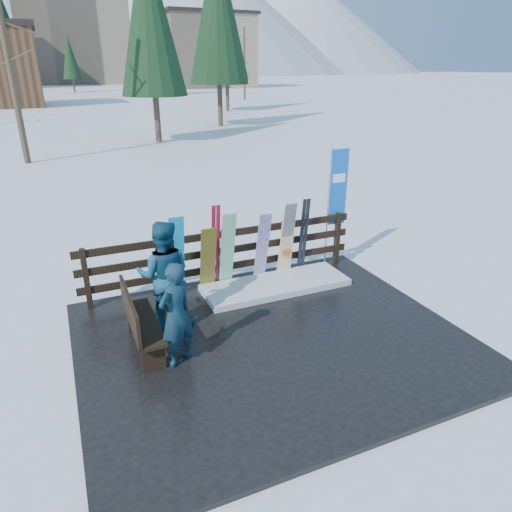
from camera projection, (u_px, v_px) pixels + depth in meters
name	position (u px, v px, depth m)	size (l,w,h in m)	color
ground	(272.00, 342.00, 7.38)	(700.00, 700.00, 0.00)	white
deck	(273.00, 340.00, 7.37)	(6.00, 5.00, 0.08)	black
fence	(225.00, 253.00, 8.96)	(5.60, 0.10, 1.15)	black
snow_patch	(276.00, 285.00, 8.99)	(2.88, 1.00, 0.12)	white
bench	(139.00, 320.00, 6.85)	(0.40, 1.50, 0.97)	black
snowboard_0	(177.00, 257.00, 8.34)	(0.28, 0.03, 1.66)	#13ABE3
snowboard_1	(227.00, 251.00, 8.72)	(0.27, 0.03, 1.61)	white
snowboard_2	(208.00, 260.00, 8.62)	(0.30, 0.03, 1.36)	gold
snowboard_3	(262.00, 247.00, 9.01)	(0.25, 0.03, 1.51)	white
snowboard_4	(286.00, 240.00, 9.18)	(0.25, 0.03, 1.64)	black
snowboard_5	(287.00, 243.00, 9.20)	(0.28, 0.03, 1.50)	white
ski_pair_a	(216.00, 247.00, 8.67)	(0.16, 0.24, 1.72)	#AB1536
ski_pair_b	(303.00, 236.00, 9.39)	(0.17, 0.19, 1.62)	black
rental_flag	(336.00, 192.00, 9.57)	(0.45, 0.04, 2.60)	silver
person_front	(176.00, 314.00, 6.46)	(0.58, 0.38, 1.59)	#163F46
person_back	(164.00, 275.00, 7.39)	(0.89, 0.70, 1.84)	navy
resort_buildings	(55.00, 40.00, 101.72)	(73.00, 87.60, 22.60)	tan
trees	(111.00, 52.00, 47.94)	(41.88, 68.71, 12.16)	#382B1E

